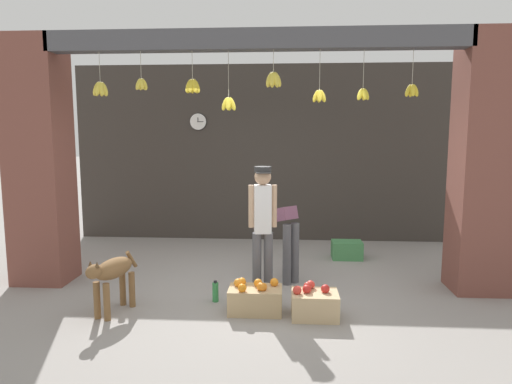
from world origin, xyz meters
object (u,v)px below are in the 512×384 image
Objects in this scene: shopkeeper at (263,221)px; worker_stooping at (280,229)px; wall_clock at (198,122)px; fruit_crate_oranges at (255,299)px; fruit_crate_apples at (314,304)px; water_bottle at (215,292)px; produce_box_green at (347,250)px; dog at (112,274)px.

shopkeeper is 0.69m from worker_stooping.
worker_stooping is 3.36× the size of wall_clock.
fruit_crate_oranges is (-0.05, -0.55, -0.77)m from shopkeeper.
fruit_crate_apples is (0.39, -1.27, -0.54)m from worker_stooping.
water_bottle is 0.81× the size of wall_clock.
shopkeeper is 5.08× the size of wall_clock.
fruit_crate_oranges reaches higher than produce_box_green.
shopkeeper reaches higher than produce_box_green.
water_bottle is (1.07, 0.42, -0.33)m from dog.
water_bottle is 3.84m from wall_clock.
wall_clock is at bearing 110.28° from fruit_crate_oranges.
worker_stooping is at bearing 49.61° from water_bottle.
dog is 1.20m from water_bottle.
fruit_crate_oranges is 4.18m from wall_clock.
worker_stooping is at bearing 77.40° from fruit_crate_oranges.
fruit_crate_oranges is at bearing -69.72° from wall_clock.
dog is 1.67× the size of produce_box_green.
worker_stooping reaches higher than fruit_crate_oranges.
shopkeeper is at bearing -126.41° from produce_box_green.
shopkeeper reaches higher than water_bottle.
wall_clock is at bearing 155.05° from produce_box_green.
shopkeeper is 3.41m from wall_clock.
fruit_crate_apples is (0.65, -0.10, -0.00)m from fruit_crate_oranges.
fruit_crate_oranges is 2.59m from produce_box_green.
wall_clock is (-2.57, 1.20, 2.03)m from produce_box_green.
fruit_crate_oranges is 2.33× the size of water_bottle.
fruit_crate_apples is at bearing -113.22° from worker_stooping.
wall_clock is (-1.92, 3.54, 2.02)m from fruit_crate_apples.
produce_box_green is 1.51× the size of wall_clock.
fruit_crate_oranges is (1.56, 0.14, -0.30)m from dog.
wall_clock is at bearing -165.51° from dog.
produce_box_green is 3.49m from wall_clock.
fruit_crate_oranges is (-0.26, -1.17, -0.54)m from worker_stooping.
fruit_crate_oranges is at bearing -30.31° from water_bottle.
shopkeeper is 1.01m from water_bottle.
water_bottle is at bearing 149.69° from fruit_crate_oranges.
water_bottle is (-0.54, -0.27, -0.80)m from shopkeeper.
shopkeeper reaches higher than worker_stooping.
worker_stooping is at bearing -116.35° from shopkeeper.
worker_stooping is 1.59m from produce_box_green.
fruit_crate_apples is at bearing 110.11° from dog.
worker_stooping is 2.22× the size of produce_box_green.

